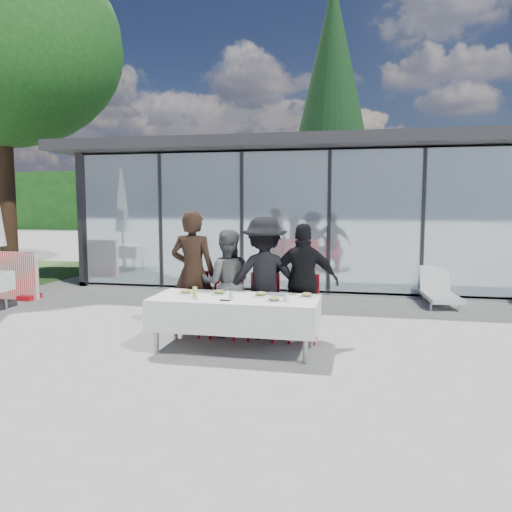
{
  "coord_description": "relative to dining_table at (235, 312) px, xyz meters",
  "views": [
    {
      "loc": [
        1.72,
        -6.89,
        2.02
      ],
      "look_at": [
        0.01,
        1.2,
        1.14
      ],
      "focal_mm": 35.0,
      "sensor_mm": 36.0,
      "label": 1
    }
  ],
  "objects": [
    {
      "name": "treeline",
      "position": [
        -2.06,
        28.44,
        1.66
      ],
      "size": [
        62.5,
        2.0,
        4.4
      ],
      "color": "#133E13",
      "rests_on": "ground"
    },
    {
      "name": "diner_b",
      "position": [
        -0.33,
        0.76,
        0.27
      ],
      "size": [
        0.94,
        0.94,
        1.62
      ],
      "primitive_type": "imported",
      "rotation": [
        0.0,
        0.0,
        3.36
      ],
      "color": "#515151",
      "rests_on": "ground"
    },
    {
      "name": "plate_c",
      "position": [
        0.33,
        0.13,
        0.24
      ],
      "size": [
        0.23,
        0.23,
        0.07
      ],
      "color": "silver",
      "rests_on": "dining_table"
    },
    {
      "name": "lounger",
      "position": [
        3.21,
        4.0,
        -0.28
      ],
      "size": [
        0.72,
        1.38,
        0.72
      ],
      "color": "silver",
      "rests_on": "ground"
    },
    {
      "name": "pavilion",
      "position": [
        1.94,
        8.6,
        1.61
      ],
      "size": [
        14.8,
        8.8,
        3.44
      ],
      "color": "gray",
      "rests_on": "ground"
    },
    {
      "name": "juice_bottle",
      "position": [
        -0.5,
        -0.2,
        0.29
      ],
      "size": [
        0.06,
        0.06,
        0.16
      ],
      "primitive_type": "cylinder",
      "color": "#96C351",
      "rests_on": "dining_table"
    },
    {
      "name": "diner_a",
      "position": [
        -0.86,
        0.76,
        0.42
      ],
      "size": [
        0.7,
        0.7,
        1.91
      ],
      "primitive_type": "imported",
      "rotation": [
        0.0,
        0.0,
        3.13
      ],
      "color": "black",
      "rests_on": "ground"
    },
    {
      "name": "plate_d",
      "position": [
        0.95,
        0.19,
        0.24
      ],
      "size": [
        0.23,
        0.23,
        0.07
      ],
      "color": "silver",
      "rests_on": "dining_table"
    },
    {
      "name": "diner_d",
      "position": [
        0.85,
        0.76,
        0.33
      ],
      "size": [
        1.02,
        1.02,
        1.73
      ],
      "primitive_type": "imported",
      "rotation": [
        0.0,
        0.0,
        3.15
      ],
      "color": "black",
      "rests_on": "ground"
    },
    {
      "name": "drinking_glasses",
      "position": [
        0.36,
        -0.15,
        0.26
      ],
      "size": [
        0.81,
        0.11,
        0.1
      ],
      "color": "silver",
      "rests_on": "dining_table"
    },
    {
      "name": "diner_chair_c",
      "position": [
        0.25,
        0.75,
        -0.0
      ],
      "size": [
        0.44,
        0.44,
        0.97
      ],
      "color": "#AD0B15",
      "rests_on": "ground"
    },
    {
      "name": "plate_b",
      "position": [
        -0.27,
        0.14,
        0.24
      ],
      "size": [
        0.23,
        0.23,
        0.07
      ],
      "color": "silver",
      "rests_on": "dining_table"
    },
    {
      "name": "dining_table",
      "position": [
        0.0,
        0.0,
        0.0
      ],
      "size": [
        2.26,
        0.96,
        0.75
      ],
      "color": "silver",
      "rests_on": "ground"
    },
    {
      "name": "conifer_tree",
      "position": [
        0.44,
        13.44,
        5.45
      ],
      "size": [
        4.0,
        4.0,
        10.5
      ],
      "color": "#382316",
      "rests_on": "ground"
    },
    {
      "name": "diner_c",
      "position": [
        0.25,
        0.76,
        0.37
      ],
      "size": [
        1.45,
        1.45,
        1.82
      ],
      "primitive_type": "imported",
      "rotation": [
        0.0,
        0.0,
        3.42
      ],
      "color": "black",
      "rests_on": "ground"
    },
    {
      "name": "grass_patch",
      "position": [
        -8.56,
        6.44,
        -0.53
      ],
      "size": [
        5.0,
        5.0,
        0.02
      ],
      "primitive_type": "cube",
      "color": "#385926",
      "rests_on": "ground"
    },
    {
      "name": "diner_chair_b",
      "position": [
        -0.33,
        0.75,
        -0.0
      ],
      "size": [
        0.44,
        0.44,
        0.97
      ],
      "color": "#AD0B15",
      "rests_on": "ground"
    },
    {
      "name": "spare_chair_b",
      "position": [
        4.44,
        4.71,
        -0.0
      ],
      "size": [
        0.56,
        0.56,
        0.97
      ],
      "color": "#AD0B15",
      "rests_on": "ground"
    },
    {
      "name": "diner_chair_a",
      "position": [
        -0.86,
        0.75,
        -0.0
      ],
      "size": [
        0.44,
        0.44,
        0.97
      ],
      "color": "#AD0B15",
      "rests_on": "ground"
    },
    {
      "name": "ground",
      "position": [
        -0.06,
        0.44,
        -0.54
      ],
      "size": [
        90.0,
        90.0,
        0.0
      ],
      "primitive_type": "plane",
      "color": "gray",
      "rests_on": "ground"
    },
    {
      "name": "plate_a",
      "position": [
        -0.73,
        0.09,
        0.24
      ],
      "size": [
        0.23,
        0.23,
        0.07
      ],
      "color": "silver",
      "rests_on": "dining_table"
    },
    {
      "name": "folded_eyeglasses",
      "position": [
        -0.06,
        -0.28,
        0.22
      ],
      "size": [
        0.14,
        0.03,
        0.01
      ],
      "primitive_type": "cube",
      "color": "black",
      "rests_on": "dining_table"
    },
    {
      "name": "plate_extra",
      "position": [
        0.57,
        -0.2,
        0.24
      ],
      "size": [
        0.23,
        0.23,
        0.07
      ],
      "color": "silver",
      "rests_on": "dining_table"
    },
    {
      "name": "diner_chair_d",
      "position": [
        0.85,
        0.75,
        -0.0
      ],
      "size": [
        0.44,
        0.44,
        0.97
      ],
      "color": "#AD0B15",
      "rests_on": "ground"
    }
  ]
}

